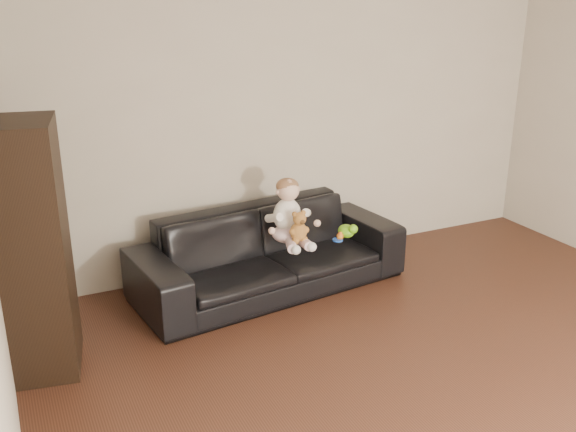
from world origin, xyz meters
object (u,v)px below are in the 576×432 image
cabinet (33,250)px  toy_rattle (340,236)px  teddy_bear (299,227)px  toy_green (346,231)px  sofa (269,251)px  toy_blue_disc (338,240)px  baby (289,215)px

cabinet → toy_rattle: cabinet is taller
teddy_bear → toy_green: 0.48m
toy_green → teddy_bear: bearing=-172.3°
sofa → toy_rattle: bearing=-32.6°
toy_blue_disc → teddy_bear: bearing=-175.7°
baby → toy_green: bearing=-1.2°
sofa → toy_rattle: size_ratio=36.76×
baby → toy_rattle: (0.40, -0.13, -0.20)m
toy_green → toy_blue_disc: bearing=-160.2°
cabinet → toy_blue_disc: 2.32m
cabinet → toy_green: size_ratio=10.45×
toy_green → toy_rattle: (-0.07, -0.03, -0.02)m
cabinet → toy_green: (2.38, 0.22, -0.34)m
baby → toy_rattle: 0.47m
toy_blue_disc → cabinet: bearing=-175.5°
sofa → toy_blue_disc: bearing=-34.2°
toy_green → toy_blue_disc: (-0.10, -0.04, -0.05)m
cabinet → toy_rattle: bearing=14.9°
teddy_bear → toy_blue_disc: teddy_bear is taller
teddy_bear → toy_blue_disc: 0.41m
toy_green → toy_rattle: size_ratio=2.60×
cabinet → baby: (1.90, 0.31, -0.16)m
toy_rattle → toy_blue_disc: size_ratio=0.69×
toy_green → cabinet: bearing=-174.8°
sofa → cabinet: bearing=-173.3°
cabinet → toy_rattle: 2.34m
sofa → cabinet: 1.90m
toy_rattle → baby: bearing=162.2°
cabinet → baby: cabinet is taller
sofa → baby: (0.12, -0.12, 0.33)m
cabinet → teddy_bear: size_ratio=6.51×
toy_green → toy_blue_disc: size_ratio=1.80×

